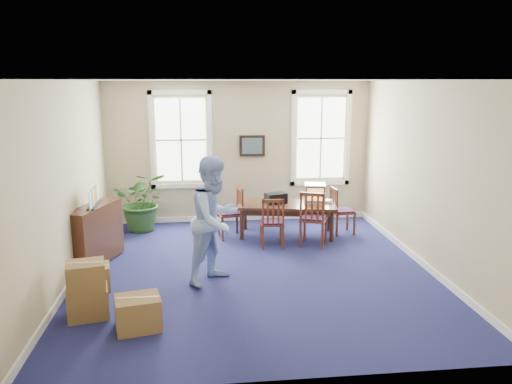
{
  "coord_description": "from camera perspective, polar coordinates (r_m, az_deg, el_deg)",
  "views": [
    {
      "loc": [
        -0.86,
        -8.05,
        3.18
      ],
      "look_at": [
        0.1,
        0.6,
        1.25
      ],
      "focal_mm": 35.0,
      "sensor_mm": 36.0,
      "label": 1
    }
  ],
  "objects": [
    {
      "name": "wall_front",
      "position": [
        5.12,
        3.65,
        -5.48
      ],
      "size": [
        6.5,
        0.0,
        6.5
      ],
      "primitive_type": "plane",
      "rotation": [
        -1.57,
        0.0,
        0.0
      ],
      "color": "tan",
      "rests_on": "ground"
    },
    {
      "name": "cardboard_boxes",
      "position": [
        7.36,
        -17.0,
        -10.11
      ],
      "size": [
        1.76,
        1.76,
        0.83
      ],
      "primitive_type": null,
      "rotation": [
        0.0,
        0.0,
        0.24
      ],
      "color": "olive",
      "rests_on": "ground"
    },
    {
      "name": "wall_right",
      "position": [
        9.06,
        19.0,
        1.78
      ],
      "size": [
        0.0,
        6.5,
        6.5
      ],
      "primitive_type": "plane",
      "rotation": [
        1.57,
        0.0,
        -1.57
      ],
      "color": "tan",
      "rests_on": "ground"
    },
    {
      "name": "wall_left",
      "position": [
        8.48,
        -20.84,
        0.94
      ],
      "size": [
        0.0,
        6.5,
        6.5
      ],
      "primitive_type": "plane",
      "rotation": [
        1.57,
        0.0,
        1.57
      ],
      "color": "tan",
      "rests_on": "ground"
    },
    {
      "name": "chair_end_left",
      "position": [
        10.35,
        -3.02,
        -2.38
      ],
      "size": [
        0.55,
        0.55,
        1.05
      ],
      "primitive_type": null,
      "rotation": [
        0.0,
        0.0,
        -1.39
      ],
      "color": "brown",
      "rests_on": "ground"
    },
    {
      "name": "baseboard_back",
      "position": [
        11.72,
        -1.9,
        -2.93
      ],
      "size": [
        6.0,
        0.04,
        0.12
      ],
      "primitive_type": "cube",
      "color": "white",
      "rests_on": "ground"
    },
    {
      "name": "wall_back",
      "position": [
        11.44,
        -1.97,
        4.56
      ],
      "size": [
        6.5,
        0.0,
        6.5
      ],
      "primitive_type": "plane",
      "rotation": [
        1.57,
        0.0,
        0.0
      ],
      "color": "tan",
      "rests_on": "ground"
    },
    {
      "name": "credenza",
      "position": [
        9.29,
        -17.85,
        -4.77
      ],
      "size": [
        0.79,
        1.37,
        1.04
      ],
      "primitive_type": "cube",
      "rotation": [
        0.0,
        0.0,
        -0.34
      ],
      "color": "#432618",
      "rests_on": "ground"
    },
    {
      "name": "baseboard_left",
      "position": [
        8.89,
        -19.88,
        -8.83
      ],
      "size": [
        0.04,
        6.5,
        0.12
      ],
      "primitive_type": "cube",
      "color": "white",
      "rests_on": "ground"
    },
    {
      "name": "man",
      "position": [
        7.98,
        -4.68,
        -3.19
      ],
      "size": [
        1.25,
        1.26,
        2.05
      ],
      "primitive_type": "imported",
      "rotation": [
        0.0,
        0.0,
        0.84
      ],
      "color": "#9AB8F3",
      "rests_on": "ground"
    },
    {
      "name": "potted_plant",
      "position": [
        11.07,
        -12.82,
        -1.01
      ],
      "size": [
        1.27,
        1.13,
        1.3
      ],
      "primitive_type": "imported",
      "rotation": [
        0.0,
        0.0,
        0.1
      ],
      "color": "#22461C",
      "rests_on": "ground"
    },
    {
      "name": "crt_tv",
      "position": [
        10.56,
        6.75,
        -0.11
      ],
      "size": [
        0.51,
        0.54,
        0.39
      ],
      "primitive_type": null,
      "rotation": [
        0.0,
        0.0,
        -0.18
      ],
      "color": "#B7B7BC",
      "rests_on": "conference_table"
    },
    {
      "name": "equipment_bag",
      "position": [
        10.42,
        2.28,
        -0.7
      ],
      "size": [
        0.49,
        0.39,
        0.21
      ],
      "primitive_type": "cube",
      "rotation": [
        0.0,
        0.0,
        0.29
      ],
      "color": "black",
      "rests_on": "conference_table"
    },
    {
      "name": "brochure_rack",
      "position": [
        9.11,
        -18.02,
        -0.62
      ],
      "size": [
        0.4,
        0.78,
        0.34
      ],
      "primitive_type": null,
      "rotation": [
        0.0,
        0.0,
        -0.36
      ],
      "color": "#99999E",
      "rests_on": "credenza"
    },
    {
      "name": "window_right",
      "position": [
        11.68,
        7.42,
        6.11
      ],
      "size": [
        1.4,
        0.12,
        2.2
      ],
      "primitive_type": null,
      "color": "white",
      "rests_on": "ground"
    },
    {
      "name": "chair_end_right",
      "position": [
        10.75,
        9.87,
        -2.1
      ],
      "size": [
        0.49,
        0.49,
        1.0
      ],
      "primitive_type": null,
      "rotation": [
        0.0,
        0.0,
        1.67
      ],
      "color": "brown",
      "rests_on": "ground"
    },
    {
      "name": "wall_picture",
      "position": [
        11.4,
        -0.44,
        5.3
      ],
      "size": [
        0.58,
        0.06,
        0.48
      ],
      "primitive_type": null,
      "color": "black",
      "rests_on": "ground"
    },
    {
      "name": "window_left",
      "position": [
        11.36,
        -8.56,
        5.9
      ],
      "size": [
        1.4,
        0.12,
        2.2
      ],
      "primitive_type": null,
      "color": "white",
      "rests_on": "ground"
    },
    {
      "name": "conference_table",
      "position": [
        10.53,
        3.54,
        -3.13
      ],
      "size": [
        2.17,
        1.27,
        0.69
      ],
      "primitive_type": null,
      "rotation": [
        0.0,
        0.0,
        -0.18
      ],
      "color": "#432618",
      "rests_on": "ground"
    },
    {
      "name": "chair_near_right",
      "position": [
        9.9,
        6.61,
        -2.95
      ],
      "size": [
        0.65,
        0.65,
        1.11
      ],
      "primitive_type": null,
      "rotation": [
        0.0,
        0.0,
        2.74
      ],
      "color": "brown",
      "rests_on": "ground"
    },
    {
      "name": "ceiling",
      "position": [
        8.09,
        -0.24,
        12.65
      ],
      "size": [
        6.5,
        6.5,
        0.0
      ],
      "primitive_type": "plane",
      "rotation": [
        3.14,
        0.0,
        0.0
      ],
      "color": "white",
      "rests_on": "ground"
    },
    {
      "name": "game_console",
      "position": [
        10.62,
        8.24,
        -1.03
      ],
      "size": [
        0.21,
        0.24,
        0.05
      ],
      "primitive_type": "cube",
      "rotation": [
        0.0,
        0.0,
        -0.25
      ],
      "color": "white",
      "rests_on": "conference_table"
    },
    {
      "name": "baseboard_right",
      "position": [
        9.44,
        18.17,
        -7.44
      ],
      "size": [
        0.04,
        6.5,
        0.12
      ],
      "primitive_type": "cube",
      "color": "white",
      "rests_on": "ground"
    },
    {
      "name": "floor",
      "position": [
        8.69,
        -0.22,
        -8.94
      ],
      "size": [
        6.5,
        6.5,
        0.0
      ],
      "primitive_type": "plane",
      "color": "navy",
      "rests_on": "ground"
    },
    {
      "name": "chair_near_left",
      "position": [
        9.76,
        1.83,
        -3.42
      ],
      "size": [
        0.47,
        0.47,
        1.0
      ],
      "primitive_type": null,
      "rotation": [
        0.0,
        0.0,
        3.11
      ],
      "color": "brown",
      "rests_on": "ground"
    }
  ]
}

